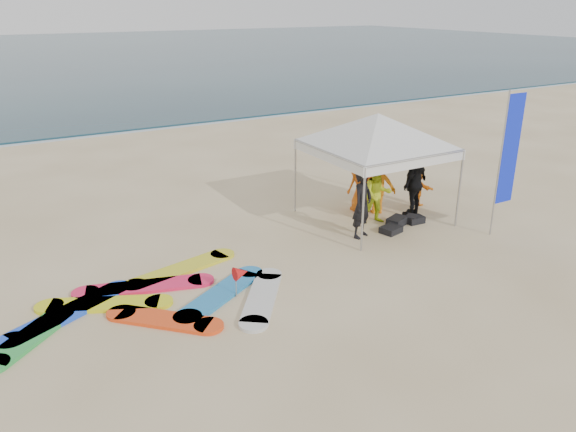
# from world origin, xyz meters

# --- Properties ---
(ground) EXTENTS (120.00, 120.00, 0.00)m
(ground) POSITION_xyz_m (0.00, 0.00, 0.00)
(ground) COLOR beige
(ground) RESTS_ON ground
(ocean) EXTENTS (160.00, 84.00, 0.08)m
(ocean) POSITION_xyz_m (0.00, 60.00, 0.04)
(ocean) COLOR #0C2633
(ocean) RESTS_ON ground
(shoreline_foam) EXTENTS (160.00, 1.20, 0.01)m
(shoreline_foam) POSITION_xyz_m (0.00, 18.20, 0.00)
(shoreline_foam) COLOR silver
(shoreline_foam) RESTS_ON ground
(person_black_a) EXTENTS (0.73, 0.61, 1.70)m
(person_black_a) POSITION_xyz_m (3.18, 3.18, 0.85)
(person_black_a) COLOR black
(person_black_a) RESTS_ON ground
(person_yellow) EXTENTS (0.92, 0.82, 1.57)m
(person_yellow) POSITION_xyz_m (4.10, 3.75, 0.79)
(person_yellow) COLOR #BACF1D
(person_yellow) RESTS_ON ground
(person_orange_a) EXTENTS (1.18, 0.97, 1.59)m
(person_orange_a) POSITION_xyz_m (4.59, 4.34, 0.80)
(person_orange_a) COLOR orange
(person_orange_a) RESTS_ON ground
(person_black_b) EXTENTS (1.17, 0.80, 1.84)m
(person_black_b) POSITION_xyz_m (5.27, 3.65, 0.92)
(person_black_b) COLOR black
(person_black_b) RESTS_ON ground
(person_orange_b) EXTENTS (0.86, 0.60, 1.69)m
(person_orange_b) POSITION_xyz_m (4.31, 4.69, 0.85)
(person_orange_b) COLOR #C65511
(person_orange_b) RESTS_ON ground
(person_seated) EXTENTS (0.42, 0.97, 1.01)m
(person_seated) POSITION_xyz_m (5.98, 4.28, 0.50)
(person_seated) COLOR orange
(person_seated) RESTS_ON ground
(canopy_tent) EXTENTS (4.28, 4.28, 3.23)m
(canopy_tent) POSITION_xyz_m (4.20, 4.02, 2.82)
(canopy_tent) COLOR #A5A5A8
(canopy_tent) RESTS_ON ground
(feather_flag) EXTENTS (0.60, 0.04, 3.58)m
(feather_flag) POSITION_xyz_m (6.32, 1.66, 2.11)
(feather_flag) COLOR #A5A5A8
(feather_flag) RESTS_ON ground
(marker_pennant) EXTENTS (0.28, 0.28, 0.64)m
(marker_pennant) POSITION_xyz_m (-0.66, 1.96, 0.49)
(marker_pennant) COLOR #A5A5A8
(marker_pennant) RESTS_ON ground
(gear_pile) EXTENTS (1.50, 0.82, 0.22)m
(gear_pile) POSITION_xyz_m (4.50, 3.19, 0.10)
(gear_pile) COLOR black
(gear_pile) RESTS_ON ground
(surfboard_spread) EXTENTS (5.70, 3.42, 0.07)m
(surfboard_spread) POSITION_xyz_m (-2.29, 2.63, 0.03)
(surfboard_spread) COLOR yellow
(surfboard_spread) RESTS_ON ground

